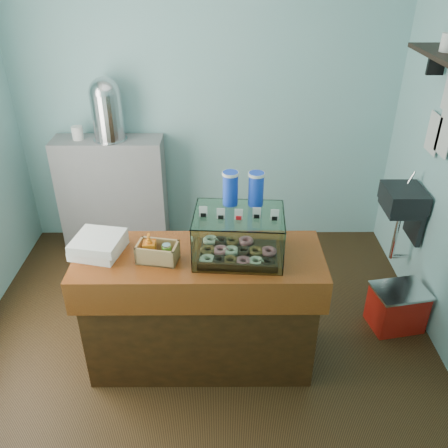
{
  "coord_description": "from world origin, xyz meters",
  "views": [
    {
      "loc": [
        0.15,
        -2.76,
        2.61
      ],
      "look_at": [
        0.16,
        -0.15,
        1.07
      ],
      "focal_mm": 38.0,
      "sensor_mm": 36.0,
      "label": 1
    }
  ],
  "objects_px": {
    "coffee_urn": "(107,108)",
    "red_cooler": "(397,307)",
    "display_case": "(239,232)",
    "counter": "(201,309)"
  },
  "relations": [
    {
      "from": "counter",
      "to": "display_case",
      "type": "height_order",
      "value": "display_case"
    },
    {
      "from": "coffee_urn",
      "to": "red_cooler",
      "type": "bearing_deg",
      "value": -27.4
    },
    {
      "from": "display_case",
      "to": "red_cooler",
      "type": "distance_m",
      "value": 1.57
    },
    {
      "from": "display_case",
      "to": "coffee_urn",
      "type": "height_order",
      "value": "coffee_urn"
    },
    {
      "from": "coffee_urn",
      "to": "red_cooler",
      "type": "xyz_separation_m",
      "value": [
        2.37,
        -1.23,
        -1.22
      ]
    },
    {
      "from": "counter",
      "to": "coffee_urn",
      "type": "bearing_deg",
      "value": 118.76
    },
    {
      "from": "coffee_urn",
      "to": "red_cooler",
      "type": "distance_m",
      "value": 2.93
    },
    {
      "from": "display_case",
      "to": "red_cooler",
      "type": "height_order",
      "value": "display_case"
    },
    {
      "from": "display_case",
      "to": "coffee_urn",
      "type": "relative_size",
      "value": 1.05
    },
    {
      "from": "display_case",
      "to": "coffee_urn",
      "type": "xyz_separation_m",
      "value": [
        -1.11,
        1.54,
        0.33
      ]
    }
  ]
}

